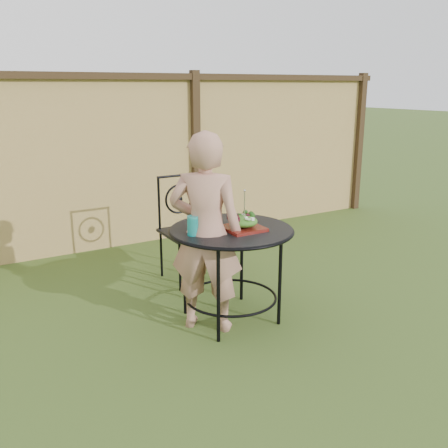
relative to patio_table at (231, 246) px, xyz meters
name	(u,v)px	position (x,y,z in m)	size (l,w,h in m)	color
ground	(175,333)	(-0.47, 0.00, -0.59)	(60.00, 60.00, 0.00)	#234115
fence	(83,164)	(-0.47, 2.20, 0.36)	(8.00, 0.12, 1.90)	tan
patio_table	(231,246)	(0.00, 0.00, 0.00)	(0.92, 0.92, 0.72)	black
patio_chair	(187,225)	(0.10, 0.95, -0.08)	(0.46, 0.46, 0.95)	black
diner	(206,233)	(-0.22, -0.02, 0.14)	(0.53, 0.35, 1.45)	tan
salad_plate	(243,228)	(0.05, -0.08, 0.15)	(0.27, 0.27, 0.02)	#480F0A
salad	(243,221)	(0.05, -0.08, 0.20)	(0.21, 0.21, 0.08)	#235614
fork	(244,204)	(0.06, -0.08, 0.33)	(0.01, 0.01, 0.18)	silver
drinking_glass	(193,226)	(-0.32, -0.01, 0.21)	(0.08, 0.08, 0.14)	#0D9894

